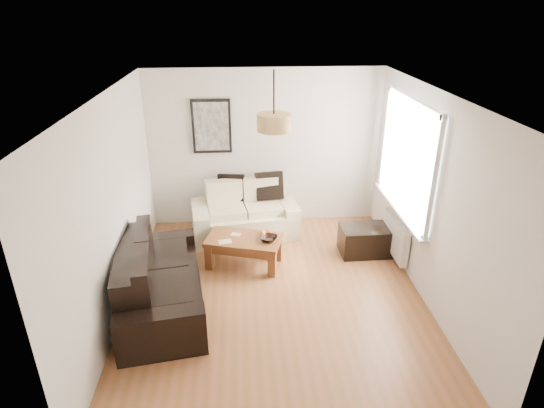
{
  "coord_description": "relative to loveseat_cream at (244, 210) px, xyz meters",
  "views": [
    {
      "loc": [
        -0.38,
        -4.81,
        3.51
      ],
      "look_at": [
        0.0,
        0.6,
        1.05
      ],
      "focal_mm": 29.51,
      "sensor_mm": 36.0,
      "label": 1
    }
  ],
  "objects": [
    {
      "name": "wall_back",
      "position": [
        0.37,
        0.47,
        0.88
      ],
      "size": [
        3.8,
        0.04,
        2.6
      ],
      "primitive_type": null,
      "color": "silver",
      "rests_on": "floor"
    },
    {
      "name": "orange_a",
      "position": [
        0.26,
        -0.92,
        0.05
      ],
      "size": [
        0.1,
        0.1,
        0.08
      ],
      "primitive_type": "sphere",
      "rotation": [
        0.0,
        0.0,
        0.29
      ],
      "color": "orange",
      "rests_on": "fruit_bowl"
    },
    {
      "name": "poster",
      "position": [
        -0.48,
        0.44,
        1.28
      ],
      "size": [
        0.62,
        0.04,
        0.87
      ],
      "primitive_type": null,
      "color": "black",
      "rests_on": "wall_back"
    },
    {
      "name": "floor",
      "position": [
        0.37,
        -1.78,
        -0.42
      ],
      "size": [
        4.5,
        4.5,
        0.0
      ],
      "primitive_type": "plane",
      "color": "brown",
      "rests_on": "ground"
    },
    {
      "name": "papers",
      "position": [
        -0.29,
        -1.05,
        0.02
      ],
      "size": [
        0.2,
        0.16,
        0.01
      ],
      "primitive_type": "cube",
      "rotation": [
        0.0,
        0.0,
        0.21
      ],
      "color": "beige",
      "rests_on": "coffee_table"
    },
    {
      "name": "wall_right",
      "position": [
        2.27,
        -1.78,
        0.88
      ],
      "size": [
        0.04,
        4.5,
        2.6
      ],
      "primitive_type": null,
      "color": "silver",
      "rests_on": "floor"
    },
    {
      "name": "window_bay",
      "position": [
        2.23,
        -0.98,
        1.18
      ],
      "size": [
        0.14,
        1.9,
        1.6
      ],
      "primitive_type": null,
      "color": "white",
      "rests_on": "wall_right"
    },
    {
      "name": "wall_left",
      "position": [
        -1.53,
        -1.78,
        0.88
      ],
      "size": [
        0.04,
        4.5,
        2.6
      ],
      "primitive_type": null,
      "color": "silver",
      "rests_on": "floor"
    },
    {
      "name": "wall_front",
      "position": [
        0.37,
        -4.03,
        0.88
      ],
      "size": [
        3.8,
        0.04,
        2.6
      ],
      "primitive_type": null,
      "color": "silver",
      "rests_on": "floor"
    },
    {
      "name": "orange_b",
      "position": [
        0.35,
        -0.87,
        0.05
      ],
      "size": [
        0.08,
        0.08,
        0.07
      ],
      "primitive_type": "sphere",
      "rotation": [
        0.0,
        0.0,
        -0.16
      ],
      "color": "#EE5614",
      "rests_on": "fruit_bowl"
    },
    {
      "name": "coffee_table",
      "position": [
        -0.02,
        -0.97,
        -0.2
      ],
      "size": [
        1.17,
        0.84,
        0.43
      ],
      "primitive_type": null,
      "rotation": [
        0.0,
        0.0,
        -0.28
      ],
      "color": "brown",
      "rests_on": "floor"
    },
    {
      "name": "radiator",
      "position": [
        2.19,
        -0.98,
        -0.04
      ],
      "size": [
        0.1,
        0.9,
        0.52
      ],
      "primitive_type": "cube",
      "color": "white",
      "rests_on": "wall_right"
    },
    {
      "name": "ceiling",
      "position": [
        0.37,
        -1.78,
        2.18
      ],
      "size": [
        3.8,
        4.5,
        0.0
      ],
      "primitive_type": null,
      "color": "white",
      "rests_on": "floor"
    },
    {
      "name": "cushion_right",
      "position": [
        0.42,
        0.2,
        0.33
      ],
      "size": [
        0.47,
        0.2,
        0.45
      ],
      "primitive_type": "cube",
      "rotation": [
        0.0,
        0.0,
        0.14
      ],
      "color": "black",
      "rests_on": "loveseat_cream"
    },
    {
      "name": "sofa_leather",
      "position": [
        -1.06,
        -1.9,
        0.01
      ],
      "size": [
        1.25,
        2.1,
        0.85
      ],
      "primitive_type": null,
      "rotation": [
        0.0,
        0.0,
        1.73
      ],
      "color": "black",
      "rests_on": "floor"
    },
    {
      "name": "pendant_shade",
      "position": [
        0.37,
        -1.48,
        1.81
      ],
      "size": [
        0.4,
        0.4,
        0.2
      ],
      "primitive_type": "cylinder",
      "color": "tan",
      "rests_on": "ceiling"
    },
    {
      "name": "ottoman",
      "position": [
        1.82,
        -0.77,
        -0.2
      ],
      "size": [
        0.77,
        0.5,
        0.43
      ],
      "primitive_type": "cube",
      "rotation": [
        0.0,
        0.0,
        0.02
      ],
      "color": "black",
      "rests_on": "floor"
    },
    {
      "name": "cushion_left",
      "position": [
        -0.21,
        0.2,
        0.32
      ],
      "size": [
        0.44,
        0.2,
        0.43
      ],
      "primitive_type": "cube",
      "rotation": [
        0.0,
        0.0,
        -0.16
      ],
      "color": "black",
      "rests_on": "loveseat_cream"
    },
    {
      "name": "loveseat_cream",
      "position": [
        0.0,
        0.0,
        0.0
      ],
      "size": [
        1.79,
        1.16,
        0.83
      ],
      "primitive_type": null,
      "rotation": [
        0.0,
        0.0,
        0.15
      ],
      "color": "beige",
      "rests_on": "floor"
    },
    {
      "name": "fruit_bowl",
      "position": [
        0.33,
        -1.06,
        0.04
      ],
      "size": [
        0.31,
        0.31,
        0.06
      ],
      "primitive_type": "imported",
      "rotation": [
        0.0,
        0.0,
        -0.34
      ],
      "color": "black",
      "rests_on": "coffee_table"
    },
    {
      "name": "orange_c",
      "position": [
        0.25,
        -0.91,
        0.05
      ],
      "size": [
        0.09,
        0.09,
        0.08
      ],
      "primitive_type": "sphere",
      "rotation": [
        0.0,
        0.0,
        -0.23
      ],
      "color": "#FF5A15",
      "rests_on": "fruit_bowl"
    }
  ]
}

